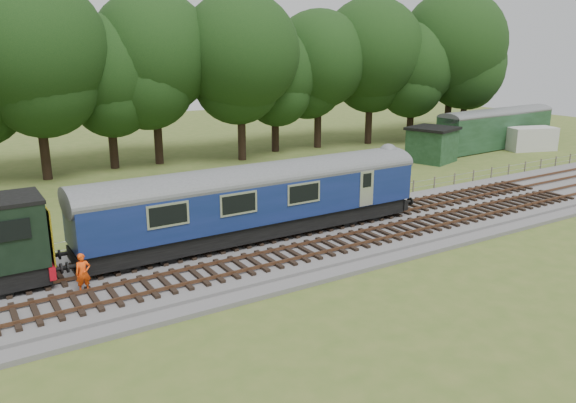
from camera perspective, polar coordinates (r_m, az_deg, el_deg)
ground at (r=29.56m, az=4.70°, el=-3.81°), size 120.00×120.00×0.00m
ballast at (r=29.50m, az=4.71°, el=-3.49°), size 70.00×7.00×0.35m
track_north at (r=30.50m, az=3.15°, el=-2.34°), size 67.20×2.40×0.21m
track_south at (r=28.23m, az=6.66°, el=-3.92°), size 67.20×2.40×0.21m
fence at (r=33.08m, az=0.06°, el=-1.63°), size 64.00×0.12×1.00m
tree_line at (r=48.36m, az=-11.04°, el=3.61°), size 70.00×8.00×18.00m
dmu_railcar at (r=27.98m, az=-3.05°, el=0.68°), size 18.05×2.86×3.88m
worker at (r=23.64m, az=-20.10°, el=-6.85°), size 0.59×0.40×1.61m
parked_coach at (r=59.04m, az=20.41°, el=7.17°), size 15.02×3.52×3.80m
shed at (r=50.43m, az=14.41°, el=5.67°), size 4.60×4.60×3.01m
caravan at (r=59.21m, az=23.43°, el=5.87°), size 5.00×3.55×2.21m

